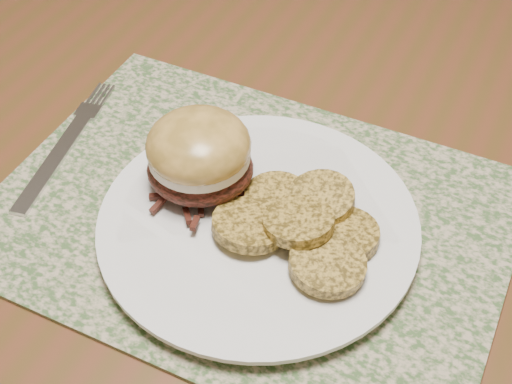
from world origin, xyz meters
TOP-DOWN VIEW (x-y plane):
  - dining_table at (0.00, 0.00)m, footprint 1.50×0.90m
  - placemat at (-0.22, -0.04)m, footprint 0.45×0.33m
  - dinner_plate at (-0.21, -0.06)m, footprint 0.26×0.26m
  - pork_sandwich at (-0.27, -0.04)m, footprint 0.12×0.11m
  - roasted_potatoes at (-0.17, -0.05)m, footprint 0.16×0.14m
  - fork at (-0.42, -0.04)m, footprint 0.05×0.19m

SIDE VIEW (x-z plane):
  - dining_table at x=0.00m, z-range 0.30..1.05m
  - placemat at x=-0.22m, z-range 0.75..0.75m
  - fork at x=-0.42m, z-range 0.75..0.76m
  - dinner_plate at x=-0.21m, z-range 0.75..0.77m
  - roasted_potatoes at x=-0.17m, z-range 0.76..0.80m
  - pork_sandwich at x=-0.27m, z-range 0.77..0.84m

